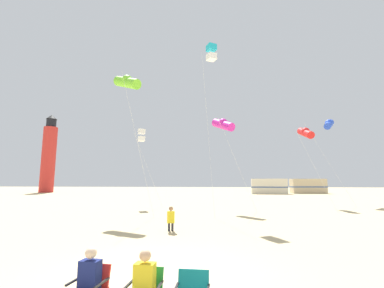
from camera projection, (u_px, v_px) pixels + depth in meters
name	position (u px, v px, depth m)	size (l,w,h in m)	color
ground	(154.00, 276.00, 6.39)	(200.00, 200.00, 0.00)	#CCB584
camp_chair_red	(91.00, 286.00, 4.52)	(0.60, 0.61, 0.82)	red
spectator_red_chair	(87.00, 282.00, 4.41)	(0.36, 0.53, 1.16)	navy
spectator_green_chair	(143.00, 286.00, 4.24)	(0.35, 0.52, 1.16)	yellow
kite_flyer_standing	(171.00, 218.00, 11.99)	(0.40, 0.54, 1.16)	yellow
kite_box_white	(142.00, 135.00, 24.46)	(2.56, 2.56, 7.19)	silver
kite_tube_magenta	(223.00, 124.00, 21.50)	(3.48, 3.68, 7.68)	silver
kite_box_cyan	(211.00, 53.00, 18.69)	(1.10, 1.10, 12.07)	silver
kite_tube_blue	(329.00, 124.00, 27.54)	(3.69, 4.02, 9.03)	silver
kite_tube_scarlet	(306.00, 133.00, 24.78)	(3.03, 2.92, 7.62)	silver
kite_tube_lime	(127.00, 82.00, 17.97)	(3.24, 3.00, 9.81)	silver
lighthouse_distant	(49.00, 155.00, 55.83)	(2.80, 2.80, 16.80)	red
rv_van_cream	(269.00, 186.00, 48.43)	(6.60, 2.83, 2.80)	beige
rv_van_tan	(308.00, 186.00, 50.37)	(6.60, 2.83, 2.80)	#C6B28C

